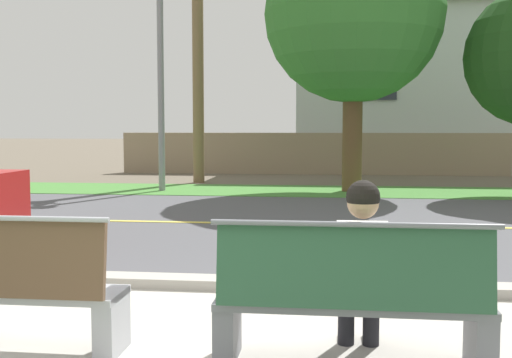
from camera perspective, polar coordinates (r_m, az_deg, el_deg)
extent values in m
plane|color=#665B4C|center=(11.80, 1.35, -3.01)|extent=(140.00, 140.00, 0.00)
cube|color=#ADA89E|center=(6.28, -3.57, -9.47)|extent=(44.00, 0.30, 0.11)
cube|color=#515156|center=(10.32, 0.56, -4.12)|extent=(52.00, 8.00, 0.01)
cube|color=#E0CC4C|center=(10.32, 0.56, -4.09)|extent=(48.00, 0.14, 0.01)
cube|color=#478438|center=(15.64, 2.68, -1.06)|extent=(48.00, 2.80, 0.02)
cube|color=#9EA0A8|center=(4.60, -13.03, -12.74)|extent=(0.14, 0.40, 0.45)
cube|color=slate|center=(4.40, -2.63, -13.44)|extent=(0.14, 0.40, 0.45)
cube|color=slate|center=(4.46, 19.83, -13.47)|extent=(0.14, 0.40, 0.45)
cube|color=slate|center=(4.29, 8.71, -11.17)|extent=(1.82, 0.44, 0.05)
cube|color=#285138|center=(4.03, 8.86, -8.03)|extent=(1.75, 0.12, 0.52)
cylinder|color=slate|center=(3.97, 8.92, -4.12)|extent=(1.82, 0.04, 0.04)
cylinder|color=black|center=(4.45, 8.35, -9.45)|extent=(0.15, 0.42, 0.15)
cylinder|color=black|center=(4.46, 10.69, -9.45)|extent=(0.15, 0.42, 0.15)
cylinder|color=black|center=(4.71, 8.24, -12.36)|extent=(0.12, 0.12, 0.43)
cube|color=black|center=(4.84, 8.19, -14.12)|extent=(0.09, 0.24, 0.07)
cylinder|color=black|center=(4.72, 10.47, -12.36)|extent=(0.12, 0.12, 0.43)
cube|color=black|center=(4.85, 10.38, -14.11)|extent=(0.09, 0.24, 0.07)
cube|color=silver|center=(4.22, 9.68, -7.45)|extent=(0.34, 0.20, 0.52)
cylinder|color=silver|center=(4.23, 6.74, -7.11)|extent=(0.09, 0.09, 0.46)
cylinder|color=silver|center=(4.26, 12.59, -7.13)|extent=(0.09, 0.09, 0.46)
sphere|color=tan|center=(4.17, 9.75, -2.18)|extent=(0.21, 0.21, 0.21)
sphere|color=black|center=(4.16, 9.76, -1.63)|extent=(0.22, 0.22, 0.22)
cylinder|color=gray|center=(15.78, -8.72, 11.08)|extent=(0.16, 0.16, 6.69)
cylinder|color=brown|center=(15.55, 8.78, 3.85)|extent=(0.48, 0.48, 2.73)
sphere|color=#33752D|center=(15.79, 8.93, 14.79)|extent=(4.36, 4.36, 4.36)
cylinder|color=brown|center=(18.12, -5.33, 12.32)|extent=(0.32, 0.32, 7.97)
cube|color=gray|center=(21.21, 5.05, 2.33)|extent=(13.00, 0.36, 1.40)
cube|color=#B7BCC1|center=(24.73, 15.95, 7.51)|extent=(10.09, 6.40, 5.71)
cube|color=brown|center=(25.08, 16.12, 14.72)|extent=(10.89, 6.91, 0.60)
cube|color=#232833|center=(21.27, 11.26, 8.84)|extent=(1.10, 0.06, 1.30)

